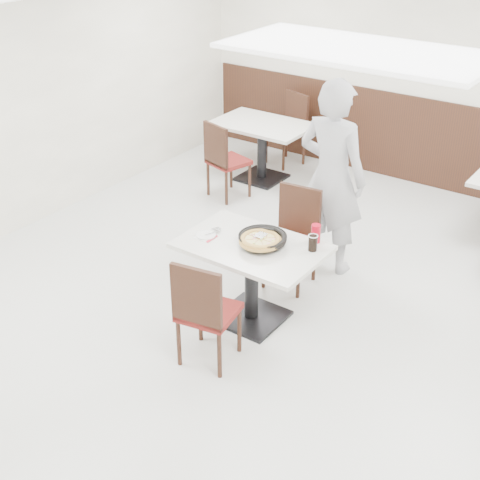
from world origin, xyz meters
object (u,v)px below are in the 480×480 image
Objects in this scene: pizza at (260,241)px; bg_chair_left_far at (286,130)px; main_table at (252,282)px; chair_near at (209,309)px; diner_person at (332,178)px; pizza_pan at (263,240)px; bg_table_left at (262,151)px; side_plate at (206,235)px; cola_glass at (313,243)px; bg_chair_left_near at (229,160)px; red_cup at (316,233)px; chair_far at (290,240)px.

bg_chair_left_far is (-1.77, 3.28, -0.34)m from pizza.
main_table is 1.26× the size of chair_near.
main_table is at bearing 86.82° from diner_person.
pizza_pan is at bearing 136.06° from bg_chair_left_far.
diner_person is at bearing -39.81° from bg_table_left.
bg_table_left is at bearing 114.32° from side_plate.
bg_chair_left_far is (-2.15, 3.07, -0.34)m from cola_glass.
main_table is 1.34m from diner_person.
bg_table_left is 1.26× the size of bg_chair_left_near.
side_plate is 0.18× the size of bg_chair_left_near.
chair_near reaches higher than cola_glass.
main_table is 0.44m from pizza.
red_cup is (0.34, 0.30, 0.04)m from pizza_pan.
pizza_pan is at bearing 18.01° from side_plate.
chair_far is 2.41× the size of pizza_pan.
pizza is at bearing 135.81° from bg_chair_left_far.
chair_far is 2.56m from bg_table_left.
diner_person is (0.05, 1.86, 0.48)m from chair_near.
pizza reaches higher than bg_table_left.
bg_chair_left_far is at bearing 117.24° from main_table.
bg_table_left is (-1.69, 3.31, -0.10)m from chair_near.
side_plate is at bearing -161.99° from pizza_pan.
diner_person is (-0.32, 0.86, 0.13)m from red_cup.
bg_chair_left_far reaches higher than red_cup.
side_plate is at bearing 70.27° from diner_person.
pizza_pan reaches higher than bg_table_left.
pizza is (0.04, 0.65, 0.34)m from chair_near.
chair_far is 0.72m from diner_person.
pizza reaches higher than side_plate.
pizza is at bearing 93.66° from chair_far.
bg_table_left is (-1.74, 1.45, -0.58)m from diner_person.
bg_chair_left_far is (-1.78, 2.07, -0.48)m from diner_person.
pizza is at bearing 1.70° from main_table.
chair_far and bg_chair_left_far have the same top height.
cola_glass is 0.81× the size of red_cup.
chair_near is 1.02m from cola_glass.
pizza is 3.20m from bg_table_left.
side_plate is 0.14× the size of bg_table_left.
cola_glass is 3.76m from bg_chair_left_far.
chair_far reaches higher than cola_glass.
pizza_pan reaches higher than main_table.
pizza_pan is 0.33× the size of bg_table_left.
diner_person is (0.01, 1.20, 0.15)m from pizza.
bg_chair_left_far is (-1.76, 3.23, -0.32)m from pizza_pan.
pizza_pan is 3.69m from bg_chair_left_far.
red_cup is (-0.05, 0.14, 0.02)m from cola_glass.
bg_chair_left_far is at bearing 118.61° from pizza_pan.
chair_near is 1.00× the size of bg_chair_left_far.
pizza_pan is at bearing 90.19° from diner_person.
bg_chair_left_near is at bearing 131.77° from pizza.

